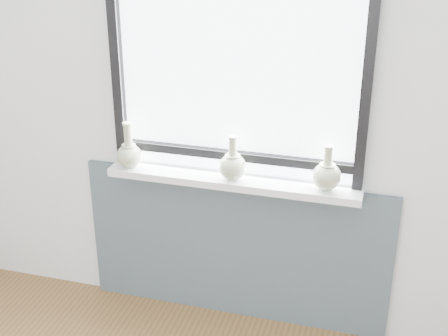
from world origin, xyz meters
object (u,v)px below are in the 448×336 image
(windowsill, at_px, (232,180))
(vase_c, at_px, (327,175))
(vase_b, at_px, (233,165))
(vase_a, at_px, (129,153))

(windowsill, xyz_separation_m, vase_c, (0.48, -0.01, 0.10))
(windowsill, xyz_separation_m, vase_b, (0.00, -0.02, 0.10))
(vase_b, bearing_deg, vase_c, 1.38)
(vase_b, bearing_deg, windowsill, 105.76)
(vase_a, xyz_separation_m, vase_c, (1.04, 0.02, 0.00))
(vase_c, bearing_deg, vase_b, -178.62)
(vase_a, height_order, vase_c, vase_a)
(vase_a, relative_size, vase_c, 1.09)
(vase_b, height_order, vase_c, vase_b)
(vase_c, bearing_deg, vase_a, -179.09)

